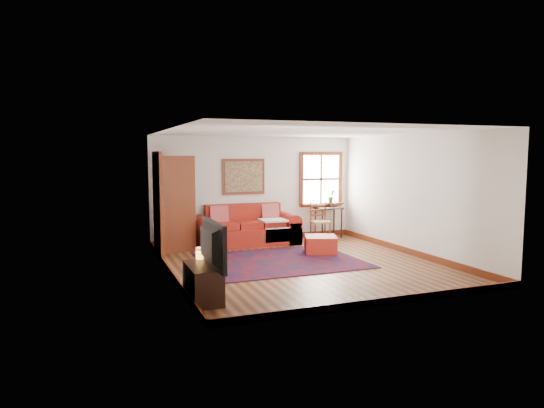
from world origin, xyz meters
name	(u,v)px	position (x,y,z in m)	size (l,w,h in m)	color
ground	(302,264)	(0.00, 0.00, 0.00)	(5.50, 5.50, 0.00)	#3D1E10
room_envelope	(302,177)	(0.00, 0.02, 1.65)	(5.04, 5.54, 2.52)	silver
window	(322,185)	(1.78, 2.70, 1.31)	(1.18, 0.20, 1.38)	white
doorway	(169,203)	(-2.21, 1.78, 1.07)	(0.89, 1.08, 2.14)	black
framed_artwork	(244,177)	(-0.30, 2.71, 1.55)	(1.05, 0.07, 0.85)	maroon
persian_rug	(281,261)	(-0.29, 0.35, 0.01)	(2.99, 2.39, 0.02)	#540C12
red_leather_sofa	(247,231)	(-0.36, 2.30, 0.30)	(2.34, 0.97, 0.92)	maroon
red_ottoman	(320,245)	(0.78, 0.78, 0.18)	(0.64, 0.64, 0.37)	maroon
side_table	(328,212)	(1.85, 2.49, 0.63)	(0.63, 0.47, 0.76)	black
ladder_back_chair	(320,220)	(1.45, 2.18, 0.50)	(0.48, 0.46, 0.92)	tan
media_cabinet	(203,283)	(-2.28, -1.58, 0.25)	(0.42, 0.93, 0.51)	black
television	(206,244)	(-2.26, -1.74, 0.84)	(1.14, 0.15, 0.66)	black
candle_hurricane	(199,254)	(-2.23, -1.17, 0.59)	(0.12, 0.12, 0.18)	silver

